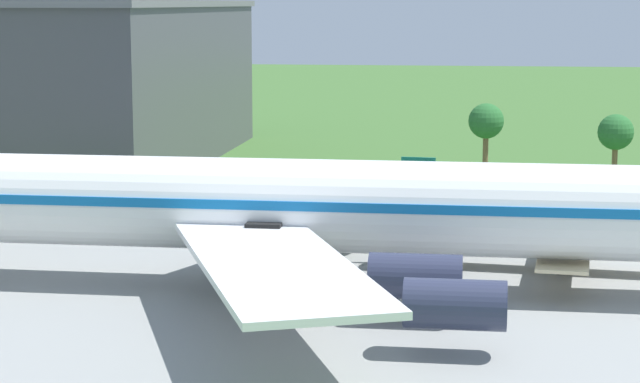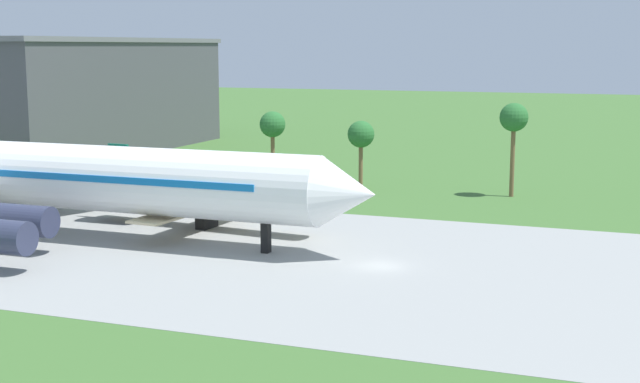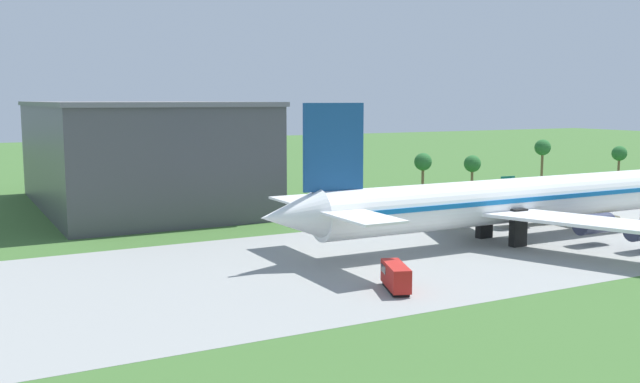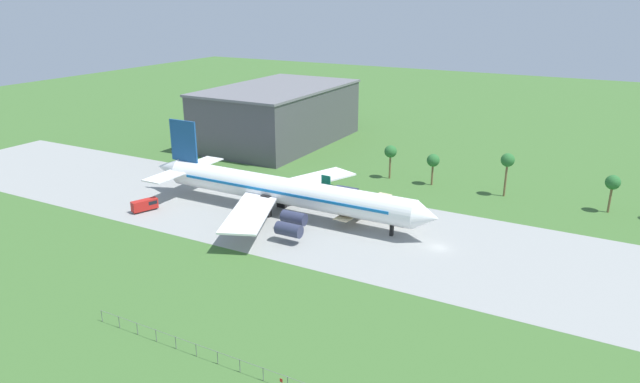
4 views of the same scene
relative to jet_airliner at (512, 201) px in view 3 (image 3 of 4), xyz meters
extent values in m
cylinder|color=white|center=(1.32, 0.00, 0.05)|extent=(66.56, 6.49, 6.49)
cone|color=white|center=(-36.02, 0.00, 0.54)|extent=(8.11, 6.16, 6.16)
cube|color=#146BB7|center=(1.32, 0.00, 0.54)|extent=(56.58, 6.62, 0.65)
cube|color=navy|center=(-30.02, 0.00, 8.81)|extent=(8.43, 0.50, 11.03)
cube|color=white|center=(-30.34, 0.00, 1.03)|extent=(5.84, 25.95, 0.30)
cube|color=white|center=(0.37, -13.19, -1.08)|extent=(17.70, 27.62, 0.44)
cube|color=white|center=(0.37, 13.19, -1.08)|extent=(17.70, 27.62, 0.44)
cylinder|color=#2D334C|center=(8.46, -7.79, -2.94)|extent=(5.84, 2.92, 2.92)
cylinder|color=#2D334C|center=(8.46, 7.79, -2.94)|extent=(5.84, 2.92, 2.92)
cylinder|color=#2D334C|center=(11.08, 14.27, -2.94)|extent=(5.84, 2.92, 2.92)
cube|color=black|center=(-2.01, -3.57, -3.29)|extent=(2.40, 1.20, 5.40)
cube|color=black|center=(-2.01, 3.57, -3.29)|extent=(2.40, 1.20, 5.40)
cylinder|color=beige|center=(18.85, 8.18, -3.21)|extent=(25.19, 5.27, 2.93)
cube|color=#0F6647|center=(7.64, 9.23, 0.31)|extent=(2.65, 0.49, 4.10)
cube|color=beige|center=(18.85, 8.18, -3.50)|extent=(5.62, 22.75, 0.24)
cube|color=black|center=(18.85, 8.18, -4.60)|extent=(1.44, 2.74, 2.78)
cube|color=black|center=(-30.65, -15.10, -5.79)|extent=(3.63, 5.75, 0.40)
cube|color=#B21E19|center=(-30.65, -15.10, -4.32)|extent=(4.16, 6.73, 2.54)
cube|color=black|center=(-30.02, -13.45, -3.94)|extent=(2.71, 2.83, 0.90)
cube|color=#47474C|center=(-39.69, 61.32, 3.77)|extent=(36.00, 60.00, 19.53)
cube|color=slate|center=(-39.69, 61.32, 13.94)|extent=(36.72, 61.20, 0.80)
cylinder|color=brown|center=(71.10, 39.47, -2.37)|extent=(0.56, 0.56, 7.24)
sphere|color=#28662D|center=(71.10, 39.47, 1.85)|extent=(3.60, 3.60, 3.60)
cylinder|color=brown|center=(25.70, 39.47, -2.67)|extent=(0.56, 0.56, 6.65)
sphere|color=#28662D|center=(25.70, 39.47, 1.26)|extent=(3.60, 3.60, 3.60)
cylinder|color=brown|center=(12.83, 39.47, -2.20)|extent=(0.56, 0.56, 7.58)
sphere|color=#28662D|center=(12.83, 39.47, 2.19)|extent=(3.60, 3.60, 3.60)
cylinder|color=brown|center=(45.80, 39.47, -1.26)|extent=(0.56, 0.56, 9.47)
sphere|color=#28662D|center=(45.80, 39.47, 4.08)|extent=(3.60, 3.60, 3.60)
camera|label=1|loc=(12.31, -78.66, 14.01)|focal=65.00mm
camera|label=2|loc=(62.04, -73.47, 12.88)|focal=50.00mm
camera|label=3|loc=(-73.54, -78.02, 14.70)|focal=40.00mm
camera|label=4|loc=(71.60, -111.05, 44.99)|focal=32.00mm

